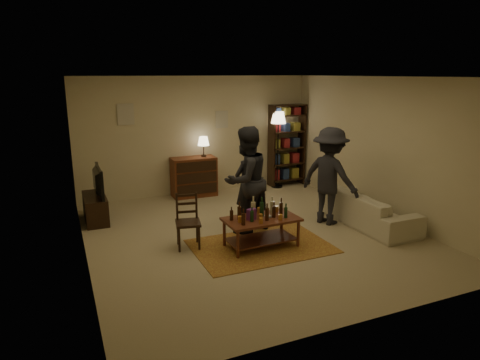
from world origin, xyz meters
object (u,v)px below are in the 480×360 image
floor_lamp (278,123)px  person_left (247,186)px  tv_stand (95,202)px  sofa (367,209)px  bookshelf (287,144)px  coffee_table (261,222)px  dining_chair (188,219)px  person_right (246,180)px  dresser (194,176)px  person_by_sofa (330,176)px

floor_lamp → person_left: 3.09m
tv_stand → sofa: (4.64, -2.20, -0.08)m
bookshelf → sofa: (-0.05, -3.18, -0.73)m
tv_stand → floor_lamp: 4.61m
coffee_table → dining_chair: (-1.08, 0.49, 0.04)m
sofa → dining_chair: bearing=84.7°
dining_chair → person_right: person_right is taller
dresser → person_left: 2.43m
person_by_sofa → dining_chair: bearing=68.6°
dining_chair → tv_stand: 2.28m
bookshelf → person_by_sofa: bookshelf is taller
tv_stand → person_by_sofa: size_ratio=0.58×
sofa → person_left: (-2.14, 0.71, 0.49)m
tv_stand → dresser: bearing=22.1°
dining_chair → dresser: 2.97m
person_by_sofa → person_left: bearing=54.6°
dining_chair → floor_lamp: 4.29m
tv_stand → dresser: dresser is taller
dresser → bookshelf: bearing=1.6°
coffee_table → tv_stand: tv_stand is taller
tv_stand → sofa: 5.14m
tv_stand → coffee_table: bearing=-45.3°
coffee_table → dresser: 3.29m
person_by_sofa → sofa: bearing=-143.1°
tv_stand → person_right: 2.97m
dresser → person_right: size_ratio=0.72×
coffee_table → dining_chair: dining_chair is taller
dresser → dining_chair: bearing=-109.4°
floor_lamp → sofa: (0.27, -3.05, -1.29)m
floor_lamp → person_left: (-1.87, -2.34, -0.80)m
person_left → bookshelf: bearing=-153.7°
tv_stand → person_right: (2.41, -1.63, 0.56)m
coffee_table → sofa: (2.30, 0.17, -0.12)m
bookshelf → person_by_sofa: bearing=-103.4°
dresser → person_by_sofa: (1.77, -2.75, 0.43)m
floor_lamp → bookshelf: bearing=22.2°
floor_lamp → person_by_sofa: bearing=-97.4°
coffee_table → tv_stand: 3.34m
coffee_table → sofa: coffee_table is taller
dining_chair → person_left: size_ratio=0.57×
dresser → person_left: person_left is taller
person_right → sofa: bearing=144.9°
dresser → bookshelf: (2.44, 0.07, 0.56)m
coffee_table → sofa: bearing=4.3°
dining_chair → bookshelf: size_ratio=0.45×
dresser → floor_lamp: 2.40m
bookshelf → floor_lamp: (-0.32, -0.13, 0.56)m
coffee_table → dining_chair: size_ratio=1.35×
dresser → person_right: (0.16, -2.55, 0.47)m
dining_chair → tv_stand: size_ratio=0.85×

